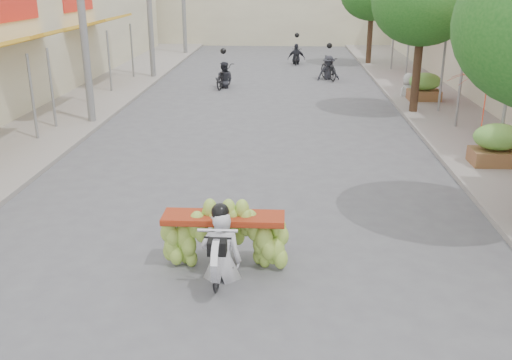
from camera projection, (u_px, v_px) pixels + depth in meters
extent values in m
cube|color=gray|center=(77.00, 103.00, 21.60)|extent=(4.00, 60.00, 0.12)
cube|color=gray|center=(451.00, 107.00, 20.90)|extent=(4.00, 60.00, 0.12)
cylinder|color=slate|center=(33.00, 99.00, 16.27)|extent=(0.08, 0.08, 2.55)
cube|color=gold|center=(43.00, 35.00, 18.82)|extent=(1.77, 4.00, 0.53)
cylinder|color=slate|center=(52.00, 90.00, 17.58)|extent=(0.08, 0.08, 2.55)
cylinder|color=slate|center=(90.00, 72.00, 20.97)|extent=(0.08, 0.08, 2.55)
cube|color=red|center=(14.00, 8.00, 18.58)|extent=(0.10, 3.50, 0.80)
cube|color=gold|center=(100.00, 22.00, 24.47)|extent=(1.77, 4.00, 0.53)
cylinder|color=slate|center=(109.00, 63.00, 23.23)|extent=(0.08, 0.08, 2.55)
cylinder|color=slate|center=(132.00, 52.00, 26.62)|extent=(0.08, 0.08, 2.55)
cube|color=red|center=(78.00, 1.00, 24.23)|extent=(0.10, 3.50, 0.80)
cylinder|color=slate|center=(503.00, 118.00, 14.03)|extent=(0.08, 0.08, 2.55)
cylinder|color=slate|center=(460.00, 90.00, 17.61)|extent=(0.08, 0.08, 2.55)
cube|color=red|center=(456.00, 29.00, 20.93)|extent=(1.77, 4.20, 0.53)
cylinder|color=slate|center=(442.00, 78.00, 19.68)|extent=(0.08, 0.08, 2.55)
cylinder|color=slate|center=(418.00, 63.00, 23.25)|extent=(0.08, 0.08, 2.55)
cube|color=red|center=(420.00, 18.00, 26.57)|extent=(1.77, 4.20, 0.53)
cylinder|color=slate|center=(408.00, 56.00, 25.32)|extent=(0.08, 0.08, 2.55)
cylinder|color=slate|center=(393.00, 46.00, 28.90)|extent=(0.08, 0.08, 2.55)
cylinder|color=#3A2719|center=(417.00, 69.00, 19.52)|extent=(0.28, 0.28, 3.20)
ellipsoid|color=#235E1B|center=(423.00, 2.00, 18.78)|extent=(3.40, 3.40, 2.90)
cylinder|color=#3A2719|center=(370.00, 35.00, 30.81)|extent=(0.28, 0.28, 3.20)
cube|color=brown|center=(495.00, 155.00, 14.25)|extent=(1.20, 0.80, 0.50)
ellipsoid|color=#64A73E|center=(499.00, 132.00, 14.05)|extent=(1.20, 0.88, 0.66)
cube|color=brown|center=(424.00, 93.00, 21.77)|extent=(1.20, 0.80, 0.50)
ellipsoid|color=#64A73E|center=(425.00, 78.00, 21.58)|extent=(1.20, 0.88, 0.66)
imported|color=black|center=(222.00, 251.00, 9.03)|extent=(0.53, 1.56, 0.90)
cylinder|color=silver|center=(217.00, 261.00, 8.36)|extent=(0.10, 0.66, 0.66)
cube|color=black|center=(217.00, 247.00, 8.40)|extent=(0.28, 0.22, 0.22)
cylinder|color=silver|center=(218.00, 231.00, 8.42)|extent=(0.60, 0.05, 0.05)
cube|color=maroon|center=(224.00, 218.00, 9.22)|extent=(1.98, 0.55, 0.10)
imported|color=silver|center=(220.00, 209.00, 8.74)|extent=(0.64, 0.48, 1.78)
sphere|color=black|center=(219.00, 156.00, 8.42)|extent=(0.28, 0.28, 0.28)
imported|color=red|center=(491.00, 68.00, 13.72)|extent=(2.42, 2.42, 1.78)
imported|color=silver|center=(410.00, 73.00, 22.38)|extent=(1.02, 0.86, 1.79)
imported|color=black|center=(224.00, 76.00, 24.77)|extent=(1.01, 1.86, 0.99)
imported|color=#26272E|center=(223.00, 62.00, 24.56)|extent=(0.87, 0.64, 1.65)
sphere|color=black|center=(223.00, 51.00, 24.40)|extent=(0.26, 0.26, 0.26)
imported|color=black|center=(328.00, 68.00, 26.66)|extent=(1.08, 1.95, 1.11)
imported|color=#26272E|center=(329.00, 56.00, 26.47)|extent=(1.17, 0.85, 1.65)
sphere|color=black|center=(329.00, 46.00, 26.31)|extent=(0.26, 0.26, 0.26)
imported|color=black|center=(296.00, 57.00, 31.52)|extent=(0.64, 1.47, 0.81)
imported|color=#26272E|center=(297.00, 44.00, 31.28)|extent=(1.01, 0.62, 1.65)
sphere|color=black|center=(297.00, 35.00, 31.13)|extent=(0.26, 0.26, 0.26)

